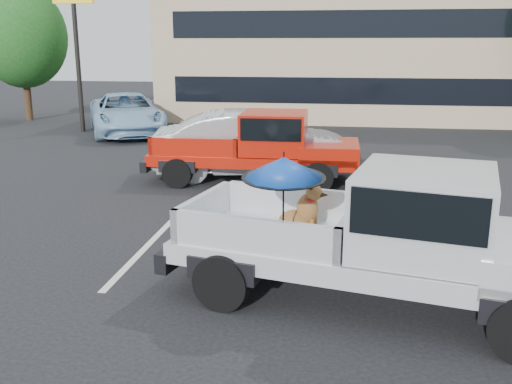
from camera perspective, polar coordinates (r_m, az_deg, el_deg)
ground at (r=8.24m, az=6.10°, el=-9.86°), size 90.00×90.00×0.00m
stripe_left at (r=10.60m, az=-9.85°, el=-4.32°), size 0.12×5.00×0.01m
stripe_right at (r=10.46m, az=23.36°, el=-5.61°), size 0.12×5.00×0.01m
motel_building at (r=28.54m, az=12.39°, el=13.85°), size 20.40×8.40×6.30m
motel_sign at (r=23.85m, az=-17.74°, el=16.92°), size 1.60×0.22×6.00m
tree_left at (r=28.35m, az=-22.38°, el=14.18°), size 3.96×3.96×6.02m
tree_back at (r=32.04m, az=19.59°, el=15.57°), size 4.68×4.68×7.11m
silver_pickup at (r=7.62m, az=14.53°, el=-3.81°), size 5.98×3.15×2.06m
red_pickup at (r=14.31m, az=1.21°, el=4.80°), size 5.41×2.06×1.77m
silver_sedan at (r=14.94m, az=-0.19°, el=4.77°), size 5.44×2.78×1.71m
blue_suv at (r=22.99m, az=-12.85°, el=7.66°), size 4.79×6.17×1.56m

